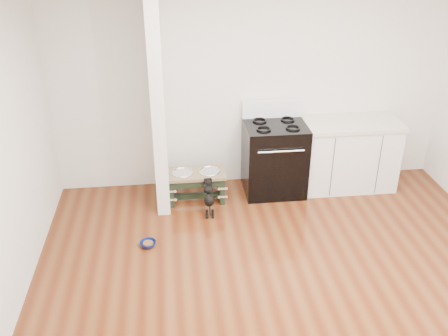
% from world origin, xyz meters
% --- Properties ---
extents(ground, '(5.00, 5.00, 0.00)m').
position_xyz_m(ground, '(0.00, 0.00, 0.00)').
color(ground, '#4E200E').
rests_on(ground, ground).
extents(room_shell, '(5.00, 5.00, 5.00)m').
position_xyz_m(room_shell, '(0.00, 0.00, 1.62)').
color(room_shell, silver).
rests_on(room_shell, ground).
extents(partition_wall, '(0.15, 0.80, 2.70)m').
position_xyz_m(partition_wall, '(-1.18, 2.10, 1.35)').
color(partition_wall, silver).
rests_on(partition_wall, ground).
extents(oven_range, '(0.76, 0.69, 1.14)m').
position_xyz_m(oven_range, '(0.25, 2.16, 0.48)').
color(oven_range, black).
rests_on(oven_range, ground).
extents(cabinet_run, '(1.24, 0.64, 0.91)m').
position_xyz_m(cabinet_run, '(1.23, 2.18, 0.45)').
color(cabinet_run, silver).
rests_on(cabinet_run, ground).
extents(dog_feeder, '(0.72, 0.38, 0.41)m').
position_xyz_m(dog_feeder, '(-0.76, 2.01, 0.28)').
color(dog_feeder, black).
rests_on(dog_feeder, ground).
extents(puppy, '(0.13, 0.37, 0.44)m').
position_xyz_m(puppy, '(-0.63, 1.68, 0.24)').
color(puppy, black).
rests_on(puppy, ground).
extents(floor_bowl, '(0.22, 0.22, 0.06)m').
position_xyz_m(floor_bowl, '(-1.36, 1.09, 0.03)').
color(floor_bowl, '#0B1953').
rests_on(floor_bowl, ground).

